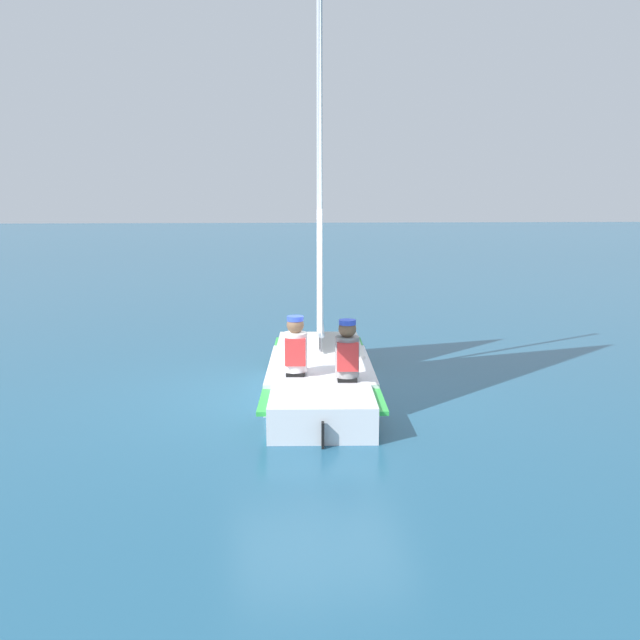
{
  "coord_description": "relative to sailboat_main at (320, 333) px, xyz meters",
  "views": [
    {
      "loc": [
        1.21,
        8.31,
        2.47
      ],
      "look_at": [
        0.0,
        0.0,
        1.01
      ],
      "focal_mm": 35.0,
      "sensor_mm": 36.0,
      "label": 1
    }
  ],
  "objects": [
    {
      "name": "sailboat_main",
      "position": [
        0.0,
        0.0,
        0.0
      ],
      "size": [
        1.94,
        4.26,
        5.88
      ],
      "rotation": [
        0.0,
        0.0,
        4.58
      ],
      "color": "silver",
      "rests_on": "ground_plane"
    },
    {
      "name": "sailor_crew",
      "position": [
        -0.2,
        0.92,
        -0.2
      ],
      "size": [
        0.34,
        0.37,
        1.16
      ],
      "rotation": [
        0.0,
        0.0,
        4.58
      ],
      "color": "black",
      "rests_on": "ground_plane"
    },
    {
      "name": "sailor_helm",
      "position": [
        0.4,
        0.57,
        -0.2
      ],
      "size": [
        0.34,
        0.37,
        1.16
      ],
      "rotation": [
        0.0,
        0.0,
        4.58
      ],
      "color": "black",
      "rests_on": "ground_plane"
    },
    {
      "name": "ground_plane",
      "position": [
        -0.0,
        -0.01,
        -0.83
      ],
      "size": [
        260.0,
        260.0,
        0.0
      ],
      "primitive_type": "plane",
      "color": "#235675"
    }
  ]
}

